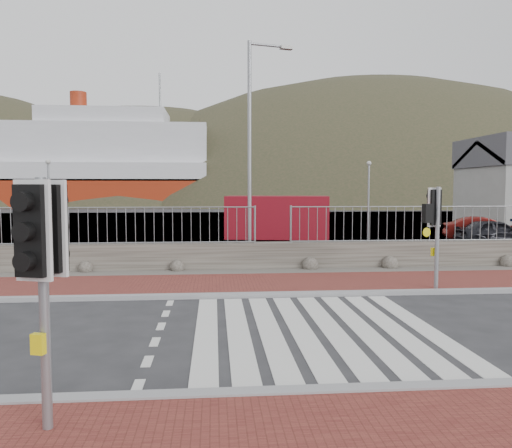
{
  "coord_description": "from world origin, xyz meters",
  "views": [
    {
      "loc": [
        -1.94,
        -9.26,
        2.72
      ],
      "look_at": [
        -0.91,
        3.0,
        1.84
      ],
      "focal_mm": 35.0,
      "sensor_mm": 36.0,
      "label": 1
    }
  ],
  "objects": [
    {
      "name": "sidewalk_far",
      "position": [
        0.0,
        4.5,
        0.04
      ],
      "size": [
        40.0,
        3.0,
        0.08
      ],
      "primitive_type": "cube",
      "color": "brown",
      "rests_on": "ground"
    },
    {
      "name": "car_a",
      "position": [
        11.54,
        13.64,
        0.62
      ],
      "size": [
        3.65,
        1.53,
        1.23
      ],
      "primitive_type": "imported",
      "rotation": [
        0.0,
        0.0,
        1.55
      ],
      "color": "black",
      "rests_on": "ground"
    },
    {
      "name": "car_b",
      "position": [
        11.68,
        14.81,
        0.64
      ],
      "size": [
        4.09,
        2.48,
        1.27
      ],
      "primitive_type": "imported",
      "rotation": [
        0.0,
        0.0,
        1.25
      ],
      "color": "#550E0C",
      "rests_on": "ground"
    },
    {
      "name": "water",
      "position": [
        0.0,
        62.9,
        0.0
      ],
      "size": [
        220.0,
        50.0,
        0.05
      ],
      "primitive_type": "cube",
      "color": "#3F4C54",
      "rests_on": "ground"
    },
    {
      "name": "kerb_far",
      "position": [
        0.0,
        3.0,
        0.05
      ],
      "size": [
        40.0,
        0.25,
        0.12
      ],
      "primitive_type": "cube",
      "color": "gray",
      "rests_on": "ground"
    },
    {
      "name": "zebra_crossing",
      "position": [
        -0.0,
        0.0,
        0.01
      ],
      "size": [
        4.62,
        5.6,
        0.01
      ],
      "color": "silver",
      "rests_on": "ground"
    },
    {
      "name": "traffic_signal_near",
      "position": [
        -3.78,
        -3.77,
        2.04
      ],
      "size": [
        0.46,
        0.35,
        2.84
      ],
      "rotation": [
        0.0,
        0.0,
        -0.29
      ],
      "color": "gray",
      "rests_on": "ground"
    },
    {
      "name": "stone_wall",
      "position": [
        0.0,
        7.3,
        0.45
      ],
      "size": [
        40.0,
        0.6,
        0.9
      ],
      "primitive_type": "cube",
      "color": "#4A453D",
      "rests_on": "ground"
    },
    {
      "name": "shipping_container",
      "position": [
        1.48,
        17.74,
        1.15
      ],
      "size": [
        5.81,
        3.15,
        2.3
      ],
      "primitive_type": "cube",
      "rotation": [
        0.0,
        0.0,
        -0.16
      ],
      "color": "maroon",
      "rests_on": "ground"
    },
    {
      "name": "quay",
      "position": [
        0.0,
        27.9,
        0.0
      ],
      "size": [
        120.0,
        40.0,
        0.5
      ],
      "primitive_type": "cube",
      "color": "#4C4C4F",
      "rests_on": "ground"
    },
    {
      "name": "traffic_signal_far",
      "position": [
        3.86,
        3.31,
        2.0
      ],
      "size": [
        0.68,
        0.37,
        2.76
      ],
      "rotation": [
        0.0,
        0.0,
        3.42
      ],
      "color": "gray",
      "rests_on": "ground"
    },
    {
      "name": "streetlight",
      "position": [
        -0.58,
        8.13,
        4.36
      ],
      "size": [
        1.62,
        0.54,
        7.75
      ],
      "rotation": [
        0.0,
        0.0,
        0.24
      ],
      "color": "gray",
      "rests_on": "ground"
    },
    {
      "name": "hills_backdrop",
      "position": [
        6.74,
        87.9,
        -23.05
      ],
      "size": [
        254.0,
        90.0,
        100.0
      ],
      "color": "#2D331E",
      "rests_on": "ground"
    },
    {
      "name": "ground",
      "position": [
        0.0,
        0.0,
        0.0
      ],
      "size": [
        220.0,
        220.0,
        0.0
      ],
      "primitive_type": "plane",
      "color": "#28282B",
      "rests_on": "ground"
    },
    {
      "name": "railing",
      "position": [
        0.0,
        7.15,
        1.82
      ],
      "size": [
        18.07,
        0.07,
        1.22
      ],
      "color": "gray",
      "rests_on": "stone_wall"
    },
    {
      "name": "ferry",
      "position": [
        -24.65,
        67.9,
        5.36
      ],
      "size": [
        50.0,
        16.0,
        20.0
      ],
      "color": "maroon",
      "rests_on": "ground"
    },
    {
      "name": "kerb_near",
      "position": [
        0.0,
        -3.0,
        0.05
      ],
      "size": [
        40.0,
        0.25,
        0.12
      ],
      "primitive_type": "cube",
      "color": "gray",
      "rests_on": "ground"
    },
    {
      "name": "gravel_strip",
      "position": [
        0.0,
        6.5,
        0.03
      ],
      "size": [
        40.0,
        1.5,
        0.06
      ],
      "primitive_type": "cube",
      "color": "#59544C",
      "rests_on": "ground"
    }
  ]
}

